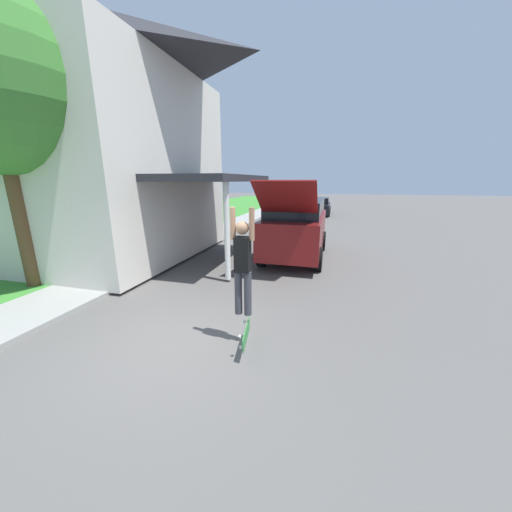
{
  "coord_description": "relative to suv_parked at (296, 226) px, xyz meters",
  "views": [
    {
      "loc": [
        2.65,
        -3.92,
        2.82
      ],
      "look_at": [
        1.03,
        2.04,
        1.17
      ],
      "focal_mm": 20.0,
      "sensor_mm": 36.0,
      "label": 1
    }
  ],
  "objects": [
    {
      "name": "skateboard",
      "position": [
        0.0,
        -6.33,
        -0.87
      ],
      "size": [
        0.21,
        0.82,
        0.25
      ],
      "color": "#337F3D",
      "rests_on": "ground_plane"
    },
    {
      "name": "car_down_street",
      "position": [
        0.06,
        14.37,
        -0.49
      ],
      "size": [
        1.95,
        4.47,
        1.43
      ],
      "color": "black",
      "rests_on": "ground_plane"
    },
    {
      "name": "house",
      "position": [
        -8.8,
        -1.44,
        3.48
      ],
      "size": [
        13.06,
        7.84,
        8.83
      ],
      "color": "beige",
      "rests_on": "lawn"
    },
    {
      "name": "lawn",
      "position": [
        -9.35,
        -0.53,
        -1.14
      ],
      "size": [
        10.0,
        80.0,
        0.08
      ],
      "color": "#387F2D",
      "rests_on": "ground_plane"
    },
    {
      "name": "sidewalk",
      "position": [
        -4.95,
        -0.53,
        -1.13
      ],
      "size": [
        1.8,
        80.0,
        0.1
      ],
      "color": "gray",
      "rests_on": "ground_plane"
    },
    {
      "name": "skateboarder",
      "position": [
        -0.11,
        -6.09,
        0.32
      ],
      "size": [
        0.41,
        0.22,
        1.85
      ],
      "color": "#38383D",
      "rests_on": "ground_plane"
    },
    {
      "name": "ground_plane",
      "position": [
        -1.35,
        -6.53,
        -1.18
      ],
      "size": [
        120.0,
        120.0,
        0.0
      ],
      "primitive_type": "plane",
      "color": "#54514F"
    },
    {
      "name": "suv_parked",
      "position": [
        0.0,
        0.0,
        0.0
      ],
      "size": [
        2.1,
        5.46,
        2.83
      ],
      "color": "maroon",
      "rests_on": "ground_plane"
    }
  ]
}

